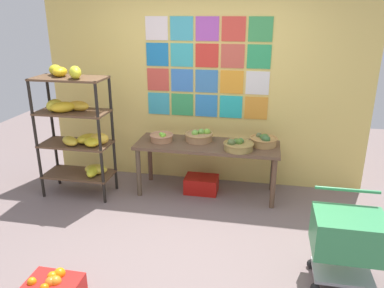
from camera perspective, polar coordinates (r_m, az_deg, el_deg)
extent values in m
plane|color=slate|center=(3.95, -2.72, -15.03)|extent=(9.29, 9.29, 0.00)
cube|color=#E6C766|center=(4.97, 1.66, 9.17)|extent=(4.22, 0.06, 2.69)
cube|color=silver|center=(4.99, -5.38, 17.02)|extent=(0.29, 0.01, 0.29)
cube|color=#40A9BA|center=(4.91, -1.58, 17.06)|extent=(0.29, 0.01, 0.29)
cube|color=#A94AAF|center=(4.85, 2.32, 17.02)|extent=(0.29, 0.01, 0.29)
cube|color=#D73F32|center=(4.81, 6.31, 16.90)|extent=(0.29, 0.01, 0.29)
cube|color=#3A964E|center=(4.80, 10.33, 16.71)|extent=(0.29, 0.01, 0.29)
cube|color=#1E77B9|center=(5.02, -5.26, 13.33)|extent=(0.29, 0.01, 0.29)
cube|color=#37AEB5|center=(4.94, -1.55, 13.30)|extent=(0.29, 0.01, 0.29)
cube|color=red|center=(4.88, 2.27, 13.21)|extent=(0.29, 0.01, 0.29)
cube|color=#CC5140|center=(4.84, 6.16, 13.07)|extent=(0.29, 0.01, 0.29)
cube|color=#2E9D5A|center=(4.82, 10.10, 12.86)|extent=(0.29, 0.01, 0.29)
cube|color=#D2493C|center=(5.06, -5.15, 9.68)|extent=(0.29, 0.01, 0.29)
cube|color=#3978C8|center=(4.98, -1.51, 9.59)|extent=(0.29, 0.01, 0.29)
cube|color=#3B7AB8|center=(4.92, 2.22, 9.46)|extent=(0.29, 0.01, 0.29)
cube|color=orange|center=(4.88, 6.03, 9.29)|extent=(0.29, 0.01, 0.29)
cube|color=silver|center=(4.87, 9.87, 9.08)|extent=(0.29, 0.01, 0.29)
cube|color=#37A3B7|center=(5.13, -5.04, 6.11)|extent=(0.29, 0.01, 0.29)
cube|color=#339D58|center=(5.05, -1.48, 5.97)|extent=(0.29, 0.01, 0.29)
cube|color=#2F81C7|center=(4.99, 2.17, 5.80)|extent=(0.29, 0.01, 0.29)
cube|color=#25B5B4|center=(4.95, 5.89, 5.60)|extent=(0.29, 0.01, 0.29)
cube|color=orange|center=(4.93, 9.65, 5.38)|extent=(0.29, 0.01, 0.29)
cylinder|color=black|center=(4.93, -22.47, 0.45)|extent=(0.04, 0.04, 1.50)
cylinder|color=black|center=(4.54, -13.70, -0.18)|extent=(0.04, 0.04, 1.50)
cylinder|color=black|center=(5.24, -20.23, 1.81)|extent=(0.04, 0.04, 1.50)
cylinder|color=black|center=(4.87, -11.85, 1.32)|extent=(0.04, 0.04, 1.50)
cube|color=brown|center=(5.05, -16.65, -4.35)|extent=(0.86, 0.42, 0.03)
ellipsoid|color=yellow|center=(4.89, -14.81, -4.01)|extent=(0.18, 0.29, 0.12)
ellipsoid|color=gold|center=(4.94, -14.05, -3.81)|extent=(0.27, 0.19, 0.11)
ellipsoid|color=yellow|center=(4.95, -14.35, -3.70)|extent=(0.30, 0.22, 0.12)
cube|color=brown|center=(4.91, -17.11, 0.02)|extent=(0.86, 0.42, 0.02)
ellipsoid|color=yellow|center=(4.86, -15.59, 0.81)|extent=(0.29, 0.34, 0.11)
ellipsoid|color=yellow|center=(4.71, -14.90, 0.28)|extent=(0.28, 0.28, 0.11)
ellipsoid|color=gold|center=(4.82, -17.96, 0.45)|extent=(0.31, 0.27, 0.11)
ellipsoid|color=yellow|center=(4.75, -13.82, 0.78)|extent=(0.25, 0.19, 0.14)
cube|color=brown|center=(4.79, -17.59, 4.62)|extent=(0.86, 0.42, 0.02)
ellipsoid|color=yellow|center=(4.75, -18.90, 5.30)|extent=(0.33, 0.30, 0.13)
ellipsoid|color=gold|center=(4.83, -20.07, 5.52)|extent=(0.19, 0.25, 0.15)
ellipsoid|color=yellow|center=(4.78, -16.79, 5.56)|extent=(0.31, 0.21, 0.12)
cube|color=brown|center=(4.71, -18.10, 9.42)|extent=(0.86, 0.42, 0.02)
ellipsoid|color=yellow|center=(4.91, -19.93, 10.48)|extent=(0.27, 0.28, 0.12)
ellipsoid|color=yellow|center=(4.77, -19.35, 10.26)|extent=(0.20, 0.24, 0.11)
ellipsoid|color=yellow|center=(4.56, -17.24, 10.30)|extent=(0.24, 0.28, 0.15)
cube|color=brown|center=(4.70, 2.32, -0.21)|extent=(1.78, 0.60, 0.04)
cylinder|color=brown|center=(4.80, -8.06, -4.29)|extent=(0.06, 0.06, 0.63)
cylinder|color=brown|center=(4.56, 12.19, -5.87)|extent=(0.06, 0.06, 0.63)
cylinder|color=brown|center=(5.22, -6.36, -2.20)|extent=(0.06, 0.06, 0.63)
cylinder|color=brown|center=(5.00, 12.15, -3.53)|extent=(0.06, 0.06, 0.63)
cylinder|color=#AA7E53|center=(4.79, 1.05, 1.01)|extent=(0.33, 0.33, 0.09)
torus|color=#AE864E|center=(4.77, 1.05, 1.54)|extent=(0.36, 0.36, 0.02)
sphere|color=#6FAC44|center=(4.79, 1.38, 1.84)|extent=(0.08, 0.08, 0.08)
sphere|color=#7BB838|center=(4.80, 2.28, 1.83)|extent=(0.09, 0.09, 0.09)
sphere|color=#77B543|center=(4.77, 0.46, 1.66)|extent=(0.09, 0.09, 0.09)
cylinder|color=olive|center=(4.52, 7.05, -0.38)|extent=(0.34, 0.34, 0.08)
torus|color=olive|center=(4.50, 7.07, 0.10)|extent=(0.36, 0.36, 0.02)
sphere|color=#505E29|center=(4.52, 6.69, 0.44)|extent=(0.07, 0.07, 0.07)
sphere|color=#4B7026|center=(4.50, 7.13, 0.27)|extent=(0.09, 0.09, 0.09)
sphere|color=#406A2D|center=(4.51, 6.57, 0.29)|extent=(0.07, 0.07, 0.07)
sphere|color=#3C7237|center=(4.53, 7.38, 0.42)|extent=(0.08, 0.08, 0.08)
sphere|color=#516131|center=(4.47, 5.96, 0.17)|extent=(0.10, 0.10, 0.10)
cylinder|color=tan|center=(4.80, -4.62, 0.92)|extent=(0.28, 0.28, 0.08)
torus|color=tan|center=(4.79, -4.63, 1.38)|extent=(0.30, 0.30, 0.02)
sphere|color=#78CF3B|center=(4.77, -4.68, 1.48)|extent=(0.06, 0.06, 0.06)
sphere|color=#79BC43|center=(4.76, -4.39, 1.43)|extent=(0.05, 0.05, 0.05)
sphere|color=#84CE33|center=(4.69, -4.50, 1.14)|extent=(0.05, 0.05, 0.05)
sphere|color=#7BC638|center=(4.74, -4.27, 1.32)|extent=(0.06, 0.06, 0.06)
cylinder|color=tan|center=(4.70, 10.76, 0.32)|extent=(0.31, 0.31, 0.09)
torus|color=#B78649|center=(4.69, 10.80, 0.86)|extent=(0.33, 0.33, 0.02)
sphere|color=#525D36|center=(4.74, 10.10, 1.28)|extent=(0.07, 0.07, 0.07)
sphere|color=#3D7228|center=(4.66, 10.92, 0.96)|extent=(0.10, 0.10, 0.10)
sphere|color=#3C7035|center=(4.68, 10.65, 1.03)|extent=(0.07, 0.07, 0.07)
sphere|color=#3B602F|center=(4.71, 11.10, 1.03)|extent=(0.08, 0.08, 0.08)
sphere|color=#3F6439|center=(4.62, 10.97, 0.84)|extent=(0.09, 0.09, 0.09)
sphere|color=#3B6835|center=(4.60, 11.23, 0.71)|extent=(0.09, 0.09, 0.09)
cube|color=#B8150F|center=(4.93, 1.43, -6.11)|extent=(0.42, 0.29, 0.21)
sphere|color=orange|center=(3.48, -19.36, -17.96)|extent=(0.09, 0.09, 0.09)
sphere|color=orange|center=(3.41, -19.91, -18.95)|extent=(0.09, 0.09, 0.09)
sphere|color=orange|center=(3.47, -20.36, -18.27)|extent=(0.08, 0.08, 0.08)
sphere|color=orange|center=(3.42, -20.58, -19.00)|extent=(0.09, 0.09, 0.09)
sphere|color=orange|center=(3.38, -21.42, -19.60)|extent=(0.07, 0.07, 0.07)
sphere|color=orange|center=(3.47, -23.05, -18.61)|extent=(0.07, 0.07, 0.07)
sphere|color=black|center=(3.54, 18.10, -19.97)|extent=(0.08, 0.08, 0.08)
sphere|color=black|center=(3.80, 17.57, -16.87)|extent=(0.08, 0.08, 0.08)
sphere|color=black|center=(3.89, 24.72, -16.93)|extent=(0.08, 0.08, 0.08)
cube|color=#A5A8AD|center=(3.67, 21.72, -17.66)|extent=(0.49, 0.35, 0.03)
cube|color=#378E54|center=(3.46, 22.54, -12.44)|extent=(0.57, 0.43, 0.33)
cylinder|color=#378E54|center=(3.54, 22.43, -6.43)|extent=(0.54, 0.03, 0.03)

